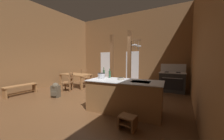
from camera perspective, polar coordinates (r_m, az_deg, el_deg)
ground_plane at (r=5.03m, az=-10.82°, el=-13.66°), size 7.71×8.44×0.10m
wall_back at (r=8.16m, az=7.19°, el=9.38°), size 7.71×0.14×4.40m
wall_left at (r=7.59m, az=-32.07°, el=9.06°), size 0.14×8.44×4.40m
wall_right at (r=3.70m, az=36.73°, el=14.24°), size 0.14×8.44×4.40m
glazed_door_back_left at (r=8.79m, az=-2.49°, el=1.42°), size 1.00×0.01×2.05m
glazed_panel_back_right at (r=7.95m, az=9.20°, el=1.01°), size 0.84×0.01×2.05m
kitchen_island at (r=3.77m, az=5.57°, el=-11.73°), size 2.24×1.15×0.92m
stove_range at (r=6.66m, az=25.78°, el=-4.80°), size 1.16×0.85×1.32m
support_post_with_pot_rack at (r=5.33m, az=8.18°, el=3.96°), size 0.57×0.26×2.75m
support_post_center at (r=6.23m, az=-0.10°, el=3.29°), size 0.14×0.14×2.75m
step_stool at (r=2.99m, az=7.10°, el=-22.20°), size 0.37×0.30×0.30m
dining_table at (r=7.23m, az=-16.19°, el=-2.45°), size 1.71×0.92×0.74m
ladderback_chair_near_window at (r=8.03m, az=-12.02°, el=-3.11°), size 0.50×0.50×0.95m
ladderback_chair_by_post at (r=6.47m, az=-19.27°, el=-5.14°), size 0.60×0.60×0.95m
bench_along_left_wall at (r=6.71m, az=-36.23°, el=-6.75°), size 0.37×1.27×0.44m
backpack at (r=5.65m, az=-24.40°, el=-8.13°), size 0.37×0.36×0.60m
stockpot_on_counter at (r=4.09m, az=-4.84°, el=-2.58°), size 0.31×0.23×0.17m
mixing_bowl_on_counter at (r=3.79m, az=4.02°, el=-3.98°), size 0.19×0.19×0.07m
bottle_tall_on_counter at (r=4.26m, az=-3.74°, el=-1.59°), size 0.06×0.06×0.35m
bottle_short_on_counter at (r=4.19m, az=-1.05°, el=-1.92°), size 0.07×0.07×0.31m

